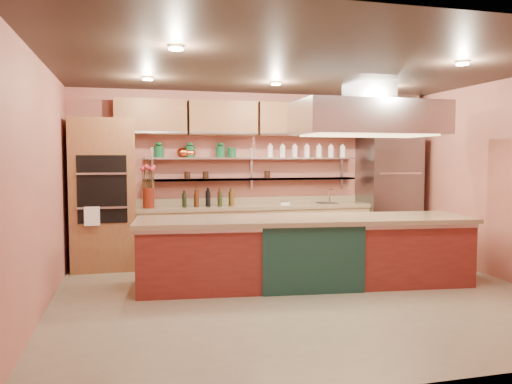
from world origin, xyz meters
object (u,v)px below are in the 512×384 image
object	(u,v)px
refrigerator	(388,195)
green_canister	(232,153)
island	(305,251)
kitchen_scale	(285,202)
copper_kettle	(183,153)
flower_vase	(149,198)

from	to	relation	value
refrigerator	green_canister	size ratio (longest dim) A/B	12.92
refrigerator	island	world-z (taller)	refrigerator
kitchen_scale	refrigerator	bearing A→B (deg)	1.47
copper_kettle	refrigerator	bearing A→B (deg)	-3.69
refrigerator	kitchen_scale	size ratio (longest dim) A/B	14.66
flower_vase	refrigerator	bearing A→B (deg)	-0.14
refrigerator	copper_kettle	xyz separation A→B (m)	(-3.57, 0.23, 0.74)
flower_vase	copper_kettle	xyz separation A→B (m)	(0.56, 0.22, 0.71)
refrigerator	flower_vase	distance (m)	4.13
island	copper_kettle	bearing A→B (deg)	133.79
flower_vase	green_canister	xyz separation A→B (m)	(1.37, 0.22, 0.71)
refrigerator	flower_vase	bearing A→B (deg)	179.86
island	copper_kettle	world-z (taller)	copper_kettle
island	copper_kettle	size ratio (longest dim) A/B	22.07
refrigerator	kitchen_scale	xyz separation A→B (m)	(-1.91, 0.01, -0.08)
kitchen_scale	green_canister	size ratio (longest dim) A/B	0.88
kitchen_scale	copper_kettle	size ratio (longest dim) A/B	0.72
island	refrigerator	bearing A→B (deg)	43.75
kitchen_scale	copper_kettle	bearing A→B (deg)	174.20
refrigerator	green_canister	bearing A→B (deg)	175.23
island	copper_kettle	xyz separation A→B (m)	(-1.43, 1.87, 1.34)
refrigerator	copper_kettle	distance (m)	3.65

